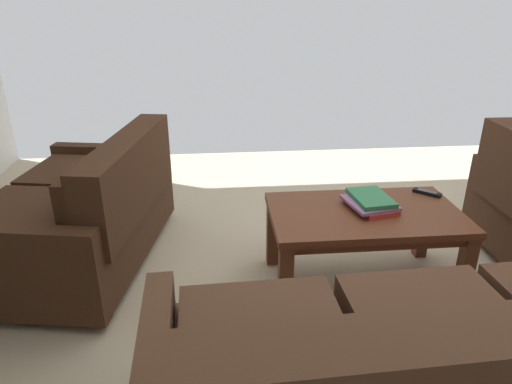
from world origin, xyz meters
TOP-DOWN VIEW (x-y plane):
  - ground_plane at (0.00, 0.00)m, footprint 5.75×4.88m
  - loveseat_near at (1.61, -0.39)m, footprint 1.07×1.48m
  - coffee_table at (0.02, -0.01)m, footprint 1.04×0.61m
  - book_stack at (-0.02, -0.05)m, footprint 0.29×0.33m
  - tv_remote at (-0.41, -0.19)m, footprint 0.15×0.14m

SIDE VIEW (x-z plane):
  - ground_plane at x=0.00m, z-range -0.01..0.00m
  - loveseat_near at x=1.61m, z-range -0.06..0.75m
  - coffee_table at x=0.02m, z-range 0.16..0.62m
  - tv_remote at x=-0.41m, z-range 0.46..0.48m
  - book_stack at x=-0.02m, z-range 0.46..0.53m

